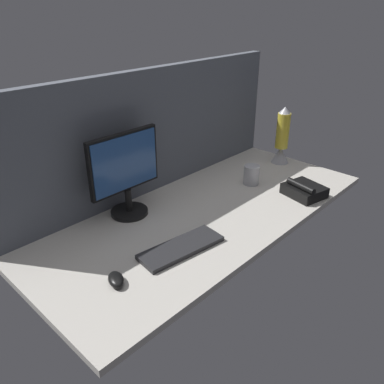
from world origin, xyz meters
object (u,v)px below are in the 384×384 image
mouse (116,280)px  lava_lamp (282,140)px  monitor (125,171)px  desk_phone (304,190)px  mug_steel (251,175)px  keyboard (181,248)px

mouse → lava_lamp: size_ratio=0.27×
monitor → desk_phone: bearing=-34.9°
monitor → mouse: 56.11cm
desk_phone → mug_steel: bearing=104.0°
mug_steel → monitor: bearing=160.8°
monitor → mug_steel: (68.18, -23.74, -16.64)cm
mug_steel → keyboard: bearing=-167.1°
keyboard → lava_lamp: bearing=18.8°
mug_steel → lava_lamp: bearing=8.2°
keyboard → desk_phone: desk_phone is taller
mug_steel → lava_lamp: 40.52cm
mouse → mug_steel: (104.01, 14.31, 3.78)cm
mouse → desk_phone: (111.20, -14.56, 1.49)cm
desk_phone → lava_lamp: bearing=47.3°
monitor → lava_lamp: (107.17, -18.13, -7.16)cm
mug_steel → lava_lamp: lava_lamp is taller
lava_lamp → monitor: bearing=170.4°
lava_lamp → desk_phone: bearing=-132.7°
keyboard → mug_steel: (72.45, 16.63, 4.48)cm
mug_steel → lava_lamp: size_ratio=0.31×
monitor → mug_steel: monitor is taller
monitor → mouse: size_ratio=4.23×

